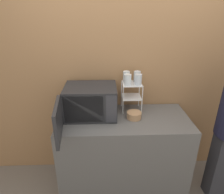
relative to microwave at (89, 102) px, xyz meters
The scene contains 9 objects.
wall_back 0.52m from the microwave, 39.52° to the left, with size 8.00×0.06×2.60m.
counter 0.74m from the microwave, ahead, with size 1.42×0.66×0.93m.
microwave is the anchor object (origin of this frame).
dish_rack 0.49m from the microwave, 15.22° to the left, with size 0.22×0.21×0.33m.
glass_front_left 0.47m from the microwave, ahead, with size 0.08×0.08×0.12m.
glass_back_right 0.60m from the microwave, 18.77° to the left, with size 0.08×0.08×0.12m.
glass_front_right 0.58m from the microwave, ahead, with size 0.08×0.08×0.12m.
glass_back_left 0.50m from the microwave, 24.10° to the left, with size 0.08×0.08×0.12m.
bowl 0.50m from the microwave, ahead, with size 0.16×0.16×0.07m.
Camera 1 is at (-0.20, -1.56, 2.01)m, focal length 32.00 mm.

